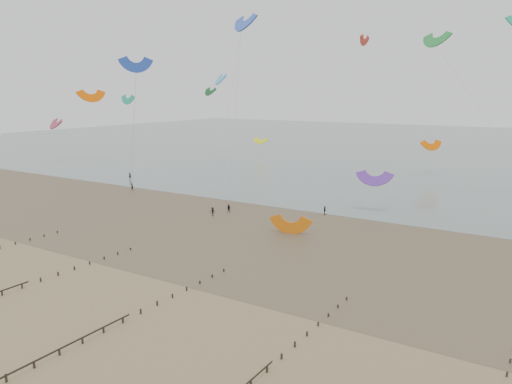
% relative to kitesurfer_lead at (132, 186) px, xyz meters
% --- Properties ---
extents(ground, '(500.00, 500.00, 0.00)m').
position_rel_kitesurfer_lead_xyz_m(ground, '(50.17, -47.39, -0.94)').
color(ground, brown).
rests_on(ground, ground).
extents(sea_and_shore, '(500.00, 665.00, 0.03)m').
position_rel_kitesurfer_lead_xyz_m(sea_and_shore, '(46.09, -12.99, -0.93)').
color(sea_and_shore, '#475654').
rests_on(sea_and_shore, ground).
extents(groynes, '(72.16, 50.16, 1.00)m').
position_rel_kitesurfer_lead_xyz_m(groynes, '(54.17, -66.44, -0.47)').
color(groynes, black).
rests_on(groynes, ground).
extents(kitesurfer_lead, '(0.73, 0.52, 1.87)m').
position_rel_kitesurfer_lead_xyz_m(kitesurfer_lead, '(0.00, 0.00, 0.00)').
color(kitesurfer_lead, black).
rests_on(kitesurfer_lead, ground).
extents(kitesurfers, '(148.03, 23.85, 1.89)m').
position_rel_kitesurfer_lead_xyz_m(kitesurfers, '(71.30, 2.25, -0.08)').
color(kitesurfers, black).
rests_on(kitesurfers, ground).
extents(grounded_kite, '(7.24, 6.14, 3.51)m').
position_rel_kitesurfer_lead_xyz_m(grounded_kite, '(52.89, -13.72, -0.94)').
color(grounded_kite, orange).
rests_on(grounded_kite, ground).
extents(kites_airborne, '(242.15, 97.29, 40.85)m').
position_rel_kitesurfer_lead_xyz_m(kites_airborne, '(29.07, 36.78, 21.28)').
color(kites_airborne, '#208736').
rests_on(kites_airborne, ground).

